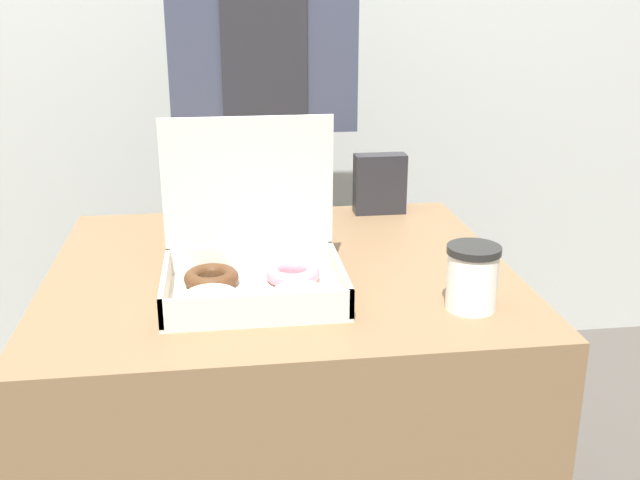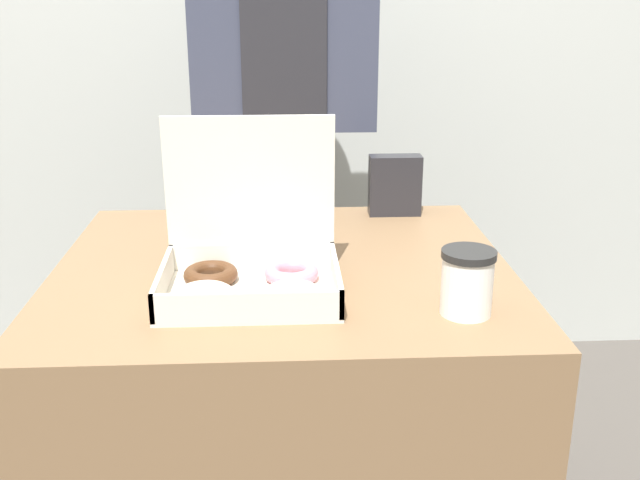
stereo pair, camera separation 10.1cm
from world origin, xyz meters
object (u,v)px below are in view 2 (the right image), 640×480
object	(u,v)px
donut_box	(252,267)
coffee_cup	(470,282)
person_customer	(286,131)
napkin_holder	(397,185)

from	to	relation	value
donut_box	coffee_cup	world-z (taller)	donut_box
donut_box	person_customer	size ratio (longest dim) A/B	0.18
donut_box	coffee_cup	distance (m)	0.37
person_customer	donut_box	bearing A→B (deg)	-95.36
donut_box	coffee_cup	size ratio (longest dim) A/B	2.80
coffee_cup	person_customer	xyz separation A→B (m)	(-0.28, 0.83, 0.09)
donut_box	napkin_holder	size ratio (longest dim) A/B	2.19
person_customer	coffee_cup	bearing A→B (deg)	-71.21
napkin_holder	person_customer	size ratio (longest dim) A/B	0.08
donut_box	person_customer	bearing A→B (deg)	84.64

